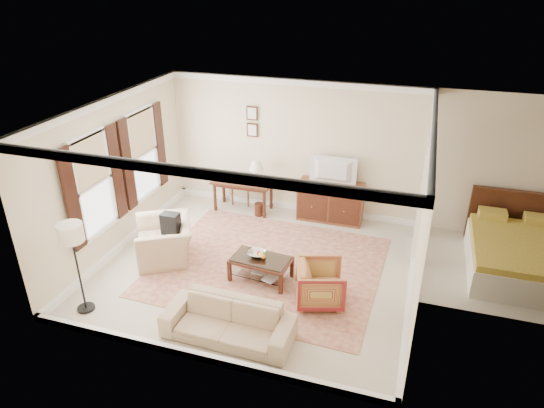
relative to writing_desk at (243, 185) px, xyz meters
The scene contains 21 objects.
room_shell 2.98m from the writing_desk, 63.52° to the right, with size 5.51×5.01×2.91m.
annex_bedroom 5.61m from the writing_desk, ahead, with size 3.00×2.70×2.90m.
window_front 3.37m from the writing_desk, 121.02° to the right, with size 0.12×1.56×1.80m, color #CCB284, non-canonical shape.
window_rear 2.25m from the writing_desk, 144.88° to the right, with size 0.12×1.56×1.80m, color #CCB284, non-canonical shape.
doorway 3.82m from the writing_desk, ahead, with size 0.10×1.12×2.25m, color white, non-canonical shape.
rug 2.43m from the writing_desk, 58.75° to the right, with size 3.99×3.42×0.01m, color maroon.
writing_desk is the anchor object (origin of this frame).
desk_chair 0.38m from the writing_desk, 111.35° to the left, with size 0.45×0.45×1.05m, color brown, non-canonical shape.
desk_lamp 0.48m from the writing_desk, ahead, with size 0.32×0.32×0.50m, color silver, non-canonical shape.
framed_prints 1.40m from the writing_desk, 75.86° to the left, with size 0.25×0.04×0.68m, color #411E12, non-canonical shape.
sideboard 1.95m from the writing_desk, ahead, with size 1.37×0.53×0.84m, color brown.
tv 2.07m from the writing_desk, ahead, with size 0.94×0.54×0.12m, color black.
coffee_table 2.75m from the writing_desk, 62.97° to the right, with size 1.06×0.68×0.43m.
fruit_bowl 2.65m from the writing_desk, 64.23° to the right, with size 0.42×0.42×0.10m, color silver.
book_a 2.68m from the writing_desk, 65.21° to the right, with size 0.28×0.04×0.38m, color brown.
book_b 2.93m from the writing_desk, 61.54° to the right, with size 0.28×0.03×0.38m, color brown.
striped_armchair 3.64m from the writing_desk, 49.48° to the right, with size 0.75×0.70×0.77m, color maroon.
club_armchair 2.42m from the writing_desk, 106.34° to the right, with size 1.13×0.73×0.99m, color tan.
backpack 2.32m from the writing_desk, 103.76° to the right, with size 0.32×0.22×0.40m, color black.
sofa 4.18m from the writing_desk, 72.37° to the right, with size 1.91×0.56×0.75m, color tan.
floor_lamp 4.29m from the writing_desk, 105.82° to the right, with size 0.38×0.38×1.54m.
Camera 1 is at (2.52, -7.02, 4.91)m, focal length 32.00 mm.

